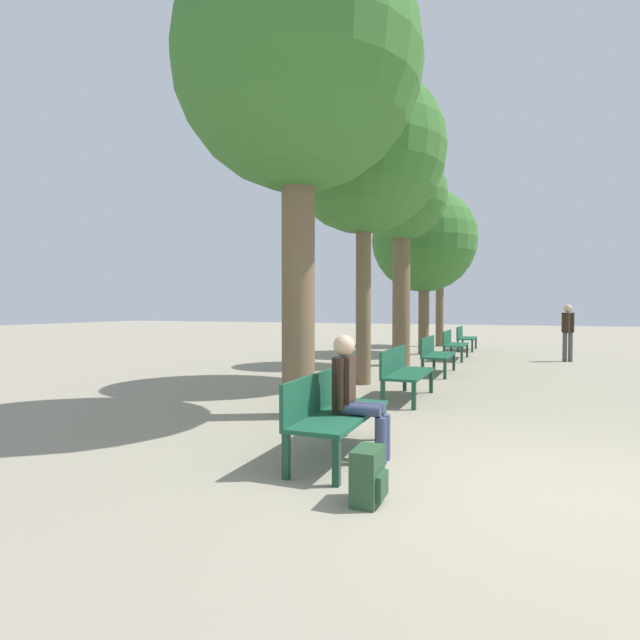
# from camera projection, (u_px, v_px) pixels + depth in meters

# --- Properties ---
(ground_plane) EXTENTS (80.00, 80.00, 0.00)m
(ground_plane) POSITION_uv_depth(u_px,v_px,m) (547.00, 490.00, 4.04)
(ground_plane) COLOR gray
(bench_row_0) EXTENTS (0.55, 1.64, 0.82)m
(bench_row_0) POSITION_uv_depth(u_px,v_px,m) (332.00, 408.00, 4.95)
(bench_row_0) COLOR #195138
(bench_row_0) RESTS_ON ground_plane
(bench_row_1) EXTENTS (0.55, 1.64, 0.82)m
(bench_row_1) POSITION_uv_depth(u_px,v_px,m) (403.00, 370.00, 8.02)
(bench_row_1) COLOR #195138
(bench_row_1) RESTS_ON ground_plane
(bench_row_2) EXTENTS (0.55, 1.64, 0.82)m
(bench_row_2) POSITION_uv_depth(u_px,v_px,m) (435.00, 352.00, 11.09)
(bench_row_2) COLOR #195138
(bench_row_2) RESTS_ON ground_plane
(bench_row_3) EXTENTS (0.55, 1.64, 0.82)m
(bench_row_3) POSITION_uv_depth(u_px,v_px,m) (453.00, 343.00, 14.17)
(bench_row_3) COLOR #195138
(bench_row_3) RESTS_ON ground_plane
(bench_row_4) EXTENTS (0.55, 1.64, 0.82)m
(bench_row_4) POSITION_uv_depth(u_px,v_px,m) (464.00, 336.00, 17.24)
(bench_row_4) COLOR #195138
(bench_row_4) RESTS_ON ground_plane
(tree_row_0) EXTENTS (3.34, 3.34, 6.39)m
(tree_row_0) POSITION_uv_depth(u_px,v_px,m) (298.00, 69.00, 6.67)
(tree_row_0) COLOR brown
(tree_row_0) RESTS_ON ground_plane
(tree_row_1) EXTENTS (3.13, 3.13, 6.03)m
(tree_row_1) POSITION_uv_depth(u_px,v_px,m) (364.00, 153.00, 9.51)
(tree_row_1) COLOR brown
(tree_row_1) RESTS_ON ground_plane
(tree_row_2) EXTENTS (2.30, 2.30, 5.48)m
(tree_row_2) POSITION_uv_depth(u_px,v_px,m) (402.00, 201.00, 12.64)
(tree_row_2) COLOR brown
(tree_row_2) RESTS_ON ground_plane
(tree_row_3) EXTENTS (3.28, 3.28, 5.25)m
(tree_row_3) POSITION_uv_depth(u_px,v_px,m) (424.00, 241.00, 15.71)
(tree_row_3) COLOR brown
(tree_row_3) RESTS_ON ground_plane
(tree_row_4) EXTENTS (2.36, 2.36, 5.03)m
(tree_row_4) POSITION_uv_depth(u_px,v_px,m) (440.00, 246.00, 18.91)
(tree_row_4) COLOR brown
(tree_row_4) RESTS_ON ground_plane
(person_seated) EXTENTS (0.56, 0.32, 1.21)m
(person_seated) POSITION_uv_depth(u_px,v_px,m) (355.00, 393.00, 4.87)
(person_seated) COLOR #384260
(person_seated) RESTS_ON ground_plane
(backpack) EXTENTS (0.23, 0.33, 0.42)m
(backpack) POSITION_uv_depth(u_px,v_px,m) (368.00, 476.00, 3.77)
(backpack) COLOR #284C2D
(backpack) RESTS_ON ground_plane
(pedestrian_near) EXTENTS (0.32, 0.28, 1.56)m
(pedestrian_near) POSITION_uv_depth(u_px,v_px,m) (568.00, 329.00, 13.59)
(pedestrian_near) COLOR #4C4C4C
(pedestrian_near) RESTS_ON ground_plane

